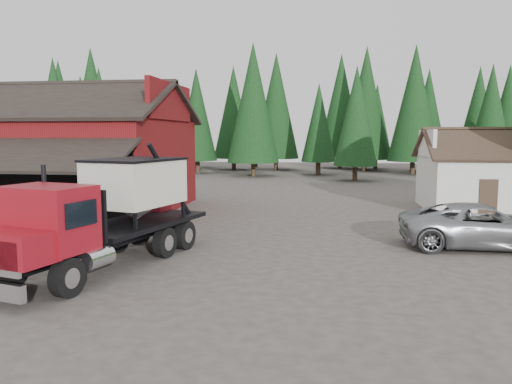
# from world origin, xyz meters

# --- Properties ---
(ground) EXTENTS (120.00, 120.00, 0.00)m
(ground) POSITION_xyz_m (0.00, 0.00, 0.00)
(ground) COLOR #453D36
(ground) RESTS_ON ground
(red_barn) EXTENTS (12.80, 13.63, 7.18)m
(red_barn) POSITION_xyz_m (-11.00, 9.90, 2.69)
(red_barn) COLOR maroon
(red_barn) RESTS_ON ground
(farmhouse) EXTENTS (8.60, 6.42, 4.65)m
(farmhouse) POSITION_xyz_m (13.00, 13.00, 1.67)
(farmhouse) COLOR silver
(farmhouse) RESTS_ON ground
(conifer_backdrop) EXTENTS (76.00, 16.00, 16.00)m
(conifer_backdrop) POSITION_xyz_m (0.00, 42.00, 0.00)
(conifer_backdrop) COLOR black
(conifer_backdrop) RESTS_ON ground
(near_pine_a) EXTENTS (4.40, 4.40, 11.40)m
(near_pine_a) POSITION_xyz_m (-22.00, 28.00, 6.39)
(near_pine_a) COLOR #382619
(near_pine_a) RESTS_ON ground
(near_pine_b) EXTENTS (3.96, 3.96, 10.40)m
(near_pine_b) POSITION_xyz_m (6.00, 30.00, 5.89)
(near_pine_b) COLOR #382619
(near_pine_b) RESTS_ON ground
(near_pine_d) EXTENTS (5.28, 5.28, 13.40)m
(near_pine_d) POSITION_xyz_m (-4.00, 34.00, 7.39)
(near_pine_d) COLOR #382619
(near_pine_d) RESTS_ON ground
(feed_truck) EXTENTS (4.45, 9.06, 3.95)m
(feed_truck) POSITION_xyz_m (-3.49, -1.44, 1.85)
(feed_truck) COLOR black
(feed_truck) RESTS_ON ground
(silver_car) EXTENTS (6.02, 2.80, 1.67)m
(silver_car) POSITION_xyz_m (9.22, 3.00, 0.83)
(silver_car) COLOR #96989D
(silver_car) RESTS_ON ground
(equip_box) EXTENTS (0.93, 1.23, 0.60)m
(equip_box) POSITION_xyz_m (-6.00, 1.29, 0.30)
(equip_box) COLOR maroon
(equip_box) RESTS_ON ground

